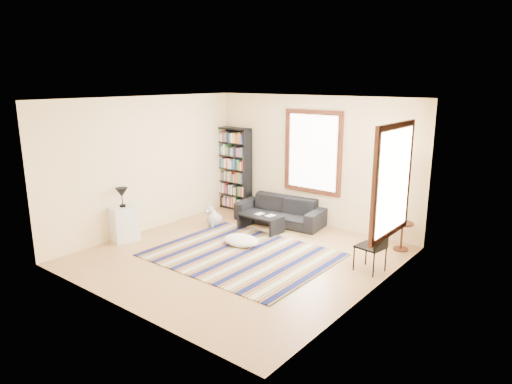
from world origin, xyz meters
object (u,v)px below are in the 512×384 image
Objects in this scene: bookshelf at (234,169)px; white_cabinet at (124,224)px; floor_cushion at (241,240)px; folding_chair at (370,247)px; floor_lamp at (385,199)px; dog at (214,215)px; coffee_table at (261,223)px; sofa at (280,210)px; side_table at (402,236)px.

bookshelf is 3.19m from white_cabinet.
folding_chair is at bearing 9.15° from floor_cushion.
floor_lamp is 3.64m from dog.
bookshelf reaches higher than coffee_table.
floor_cushion is at bearing -162.52° from folding_chair.
floor_lamp reaches higher than dog.
coffee_table is 2.75m from folding_chair.
coffee_table is 0.93m from floor_cushion.
folding_chair is (4.28, -1.47, -0.57)m from bookshelf.
floor_lamp is at bearing -2.47° from bookshelf.
folding_chair reaches higher than dog.
bookshelf is 3.95m from floor_lamp.
sofa reaches higher than side_table.
coffee_table is 1.81× the size of dog.
dog is at bearing -67.15° from bookshelf.
white_cabinet is at bearing -127.56° from sofa.
floor_lamp is (2.14, 1.70, 0.84)m from floor_cushion.
sofa is 0.71m from coffee_table.
folding_chair is (2.70, -1.20, 0.14)m from sofa.
bookshelf is 4.56m from folding_chair.
dog is at bearing -139.65° from sofa.
coffee_table is 1.29× the size of white_cabinet.
sofa is 3.99× the size of dog.
coffee_table is at bearing -164.33° from side_table.
sofa is at bearing 90.21° from coffee_table.
white_cabinet is (-1.76, -2.15, 0.17)m from coffee_table.
coffee_table is 1.09m from dog.
bookshelf is 2.70× the size of floor_cushion.
floor_lamp is (2.36, 0.80, 0.75)m from coffee_table.
white_cabinet reaches higher than side_table.
folding_chair is 1.23× the size of white_cabinet.
floor_cushion is 1.37× the size of side_table.
bookshelf is 4.39m from side_table.
floor_lamp is (2.36, 0.10, 0.64)m from sofa.
floor_lamp is at bearing 45.30° from white_cabinet.
side_table is at bearing -4.55° from sofa.
bookshelf is at bearing 101.84° from dog.
floor_lamp reaches higher than white_cabinet.
folding_chair is at bearing 30.00° from white_cabinet.
side_table is 3.93m from dog.
floor_cushion is at bearing -34.37° from dog.
floor_lamp is at bearing 8.02° from dog.
bookshelf is 2.86× the size of white_cabinet.
dog is (-3.38, -1.17, -0.68)m from floor_lamp.
bookshelf is at bearing 96.49° from white_cabinet.
white_cabinet is 1.41× the size of dog.
bookshelf is 1.08× the size of floor_lamp.
floor_cushion is at bearing -46.08° from bookshelf.
white_cabinet is at bearing -151.33° from folding_chair.
white_cabinet is (-1.97, -1.25, 0.26)m from floor_cushion.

